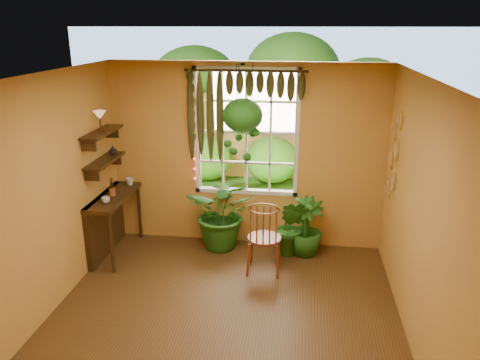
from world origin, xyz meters
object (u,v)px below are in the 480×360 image
object	(u,v)px
windsor_chair	(264,248)
potted_plant_left	(223,212)
counter_ledge	(108,218)
potted_plant_mid	(291,227)
hanging_basket	(243,120)

from	to	relation	value
windsor_chair	potted_plant_left	distance (m)	0.95
counter_ledge	potted_plant_mid	world-z (taller)	counter_ledge
counter_ledge	windsor_chair	bearing A→B (deg)	-6.33
windsor_chair	potted_plant_left	size ratio (longest dim) A/B	1.09
hanging_basket	potted_plant_left	bearing A→B (deg)	-175.53
potted_plant_mid	counter_ledge	bearing A→B (deg)	-173.88
hanging_basket	potted_plant_mid	bearing A→B (deg)	-11.49
potted_plant_left	windsor_chair	bearing A→B (deg)	-44.95
potted_plant_mid	hanging_basket	bearing A→B (deg)	168.51
potted_plant_mid	hanging_basket	size ratio (longest dim) A/B	0.65
windsor_chair	potted_plant_left	bearing A→B (deg)	135.01
potted_plant_left	potted_plant_mid	distance (m)	1.02
counter_ledge	potted_plant_mid	size ratio (longest dim) A/B	1.39
windsor_chair	potted_plant_left	xyz separation A→B (m)	(-0.66, 0.66, 0.21)
counter_ledge	hanging_basket	size ratio (longest dim) A/B	0.91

